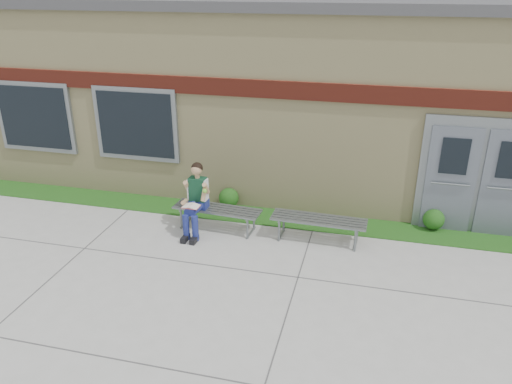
# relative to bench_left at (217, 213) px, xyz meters

# --- Properties ---
(ground) EXTENTS (80.00, 80.00, 0.00)m
(ground) POSITION_rel_bench_left_xyz_m (0.85, -1.86, -0.35)
(ground) COLOR #9E9E99
(ground) RESTS_ON ground
(grass_strip) EXTENTS (16.00, 0.80, 0.02)m
(grass_strip) POSITION_rel_bench_left_xyz_m (0.85, 0.74, -0.34)
(grass_strip) COLOR #194A13
(grass_strip) RESTS_ON ground
(school_building) EXTENTS (16.20, 6.22, 4.20)m
(school_building) POSITION_rel_bench_left_xyz_m (0.85, 4.13, 1.75)
(school_building) COLOR beige
(school_building) RESTS_ON ground
(bench_left) EXTENTS (1.77, 0.61, 0.45)m
(bench_left) POSITION_rel_bench_left_xyz_m (0.00, 0.00, 0.00)
(bench_left) COLOR slate
(bench_left) RESTS_ON ground
(bench_right) EXTENTS (1.80, 0.55, 0.46)m
(bench_right) POSITION_rel_bench_left_xyz_m (2.00, 0.00, 0.01)
(bench_right) COLOR slate
(bench_right) RESTS_ON ground
(girl) EXTENTS (0.51, 0.85, 1.39)m
(girl) POSITION_rel_bench_left_xyz_m (-0.35, -0.21, 0.37)
(girl) COLOR navy
(girl) RESTS_ON ground
(shrub_mid) EXTENTS (0.43, 0.43, 0.43)m
(shrub_mid) POSITION_rel_bench_left_xyz_m (-0.07, 0.99, -0.11)
(shrub_mid) COLOR #194A13
(shrub_mid) RESTS_ON grass_strip
(shrub_east) EXTENTS (0.42, 0.42, 0.42)m
(shrub_east) POSITION_rel_bench_left_xyz_m (4.15, 0.99, -0.12)
(shrub_east) COLOR #194A13
(shrub_east) RESTS_ON grass_strip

